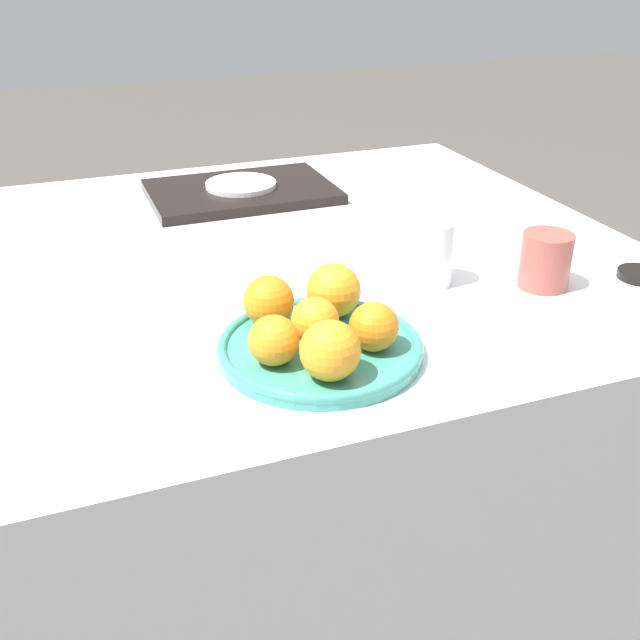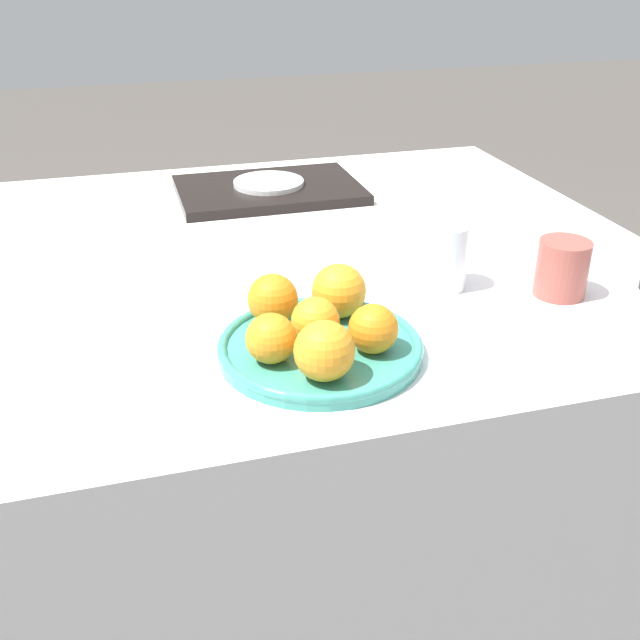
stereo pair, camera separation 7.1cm
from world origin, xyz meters
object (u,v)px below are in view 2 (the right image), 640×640
(fruit_platter, at_px, (320,347))
(orange_0, at_px, (315,321))
(orange_2, at_px, (273,299))
(cup_2, at_px, (562,268))
(orange_1, at_px, (324,351))
(serving_tray, at_px, (269,190))
(orange_4, at_px, (339,291))
(orange_3, at_px, (373,329))
(orange_5, at_px, (271,338))
(water_glass, at_px, (446,257))
(side_plate, at_px, (269,183))

(fruit_platter, distance_m, orange_0, 0.04)
(orange_2, height_order, cup_2, cup_2)
(orange_1, distance_m, serving_tray, 0.74)
(cup_2, bearing_deg, orange_4, -179.36)
(orange_3, bearing_deg, orange_5, 175.18)
(orange_0, bearing_deg, fruit_platter, -59.36)
(orange_5, bearing_deg, orange_0, 24.80)
(orange_3, distance_m, orange_4, 0.11)
(orange_5, bearing_deg, orange_2, 76.16)
(orange_5, bearing_deg, cup_2, 11.98)
(fruit_platter, xyz_separation_m, orange_4, (0.05, 0.07, 0.04))
(orange_0, relative_size, water_glass, 0.62)
(fruit_platter, bearing_deg, side_plate, 83.26)
(orange_0, bearing_deg, orange_2, 119.14)
(orange_1, relative_size, water_glass, 0.72)
(fruit_platter, distance_m, water_glass, 0.28)
(serving_tray, distance_m, side_plate, 0.02)
(orange_0, relative_size, orange_1, 0.85)
(orange_5, distance_m, cup_2, 0.47)
(fruit_platter, distance_m, orange_3, 0.08)
(orange_3, distance_m, cup_2, 0.35)
(orange_3, height_order, orange_5, same)
(fruit_platter, xyz_separation_m, orange_1, (-0.02, -0.08, 0.04))
(orange_1, distance_m, orange_4, 0.16)
(orange_2, bearing_deg, water_glass, 13.66)
(orange_1, xyz_separation_m, orange_3, (0.08, 0.04, -0.00))
(serving_tray, bearing_deg, orange_2, -101.78)
(side_plate, bearing_deg, orange_3, -91.57)
(orange_5, bearing_deg, orange_3, -4.82)
(fruit_platter, distance_m, side_plate, 0.66)
(orange_1, bearing_deg, water_glass, 41.29)
(fruit_platter, bearing_deg, water_glass, 31.54)
(orange_4, distance_m, water_glass, 0.20)
(fruit_platter, bearing_deg, orange_5, -161.70)
(orange_0, relative_size, orange_4, 0.83)
(orange_1, relative_size, orange_4, 0.97)
(orange_1, distance_m, cup_2, 0.44)
(orange_0, bearing_deg, serving_tray, 82.82)
(orange_0, xyz_separation_m, side_plate, (0.08, 0.65, -0.02))
(water_glass, bearing_deg, serving_tray, 107.21)
(serving_tray, distance_m, cup_2, 0.66)
(fruit_platter, relative_size, orange_3, 4.21)
(water_glass, relative_size, cup_2, 1.18)
(orange_1, relative_size, cup_2, 0.85)
(fruit_platter, height_order, orange_3, orange_3)
(orange_0, relative_size, serving_tray, 0.17)
(side_plate, bearing_deg, orange_5, -102.08)
(cup_2, bearing_deg, water_glass, 155.45)
(orange_2, bearing_deg, orange_4, -3.93)
(serving_tray, bearing_deg, orange_3, -91.57)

